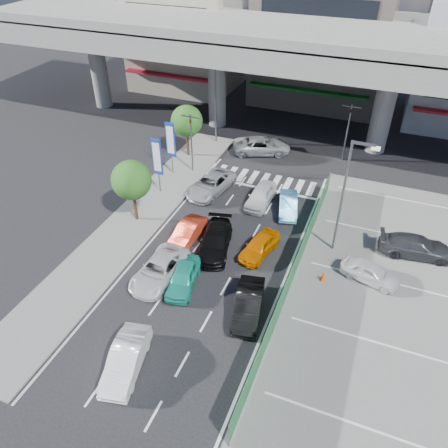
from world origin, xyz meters
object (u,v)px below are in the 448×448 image
at_px(signboard_near, 157,158).
at_px(kei_truck_front_right, 288,205).
at_px(taxi_orange_right, 259,246).
at_px(crossing_wagon_silver, 262,146).
at_px(signboard_far, 171,141).
at_px(sedan_white_mid_left, 159,270).
at_px(tree_near, 131,180).
at_px(taxi_teal_mid, 183,277).
at_px(parked_sedan_dgrey, 416,246).
at_px(hatch_white_back_mid, 126,359).
at_px(street_lamp_right, 347,189).
at_px(traffic_light_left, 191,129).
at_px(traffic_light_right, 349,119).
at_px(hatch_black_mid_right, 248,304).
at_px(sedan_white_front_mid, 261,196).
at_px(traffic_cone, 323,276).
at_px(street_lamp_left, 217,95).
at_px(taxi_orange_left, 187,232).
at_px(sedan_black_mid, 215,241).
at_px(wagon_silver_front_left, 211,184).
at_px(parked_sedan_white, 370,272).
at_px(tree_far, 187,121).

relative_size(signboard_near, kei_truck_front_right, 1.27).
xyz_separation_m(taxi_orange_right, crossing_wagon_silver, (-4.28, 13.86, 0.10)).
distance_m(signboard_far, sedan_white_mid_left, 13.09).
height_order(tree_near, taxi_orange_right, tree_near).
height_order(taxi_teal_mid, parked_sedan_dgrey, parked_sedan_dgrey).
height_order(tree_near, hatch_white_back_mid, tree_near).
relative_size(street_lamp_right, sedan_white_mid_left, 1.68).
relative_size(traffic_light_left, street_lamp_right, 0.65).
xyz_separation_m(traffic_light_right, crossing_wagon_silver, (-7.25, -1.44, -3.21)).
height_order(signboard_far, hatch_black_mid_right, signboard_far).
height_order(sedan_white_front_mid, traffic_cone, sedan_white_front_mid).
height_order(traffic_light_right, taxi_orange_right, traffic_light_right).
height_order(street_lamp_right, tree_near, street_lamp_right).
bearing_deg(kei_truck_front_right, sedan_white_mid_left, -133.55).
bearing_deg(street_lamp_left, parked_sedan_dgrey, -30.05).
bearing_deg(signboard_near, taxi_teal_mid, -54.18).
relative_size(taxi_orange_left, sedan_black_mid, 0.79).
relative_size(street_lamp_left, wagon_silver_front_left, 1.61).
distance_m(street_lamp_left, parked_sedan_dgrey, 21.67).
relative_size(sedan_black_mid, parked_sedan_white, 1.31).
bearing_deg(taxi_teal_mid, hatch_white_back_mid, -100.51).
height_order(hatch_black_mid_right, kei_truck_front_right, hatch_black_mid_right).
distance_m(street_lamp_left, kei_truck_front_right, 13.53).
bearing_deg(sedan_white_mid_left, sedan_white_front_mid, 74.34).
bearing_deg(crossing_wagon_silver, street_lamp_right, -164.81).
xyz_separation_m(sedan_white_mid_left, hatch_black_mid_right, (6.04, -0.70, 0.03)).
bearing_deg(taxi_teal_mid, taxi_orange_left, 102.33).
distance_m(traffic_light_right, hatch_white_back_mid, 27.17).
relative_size(hatch_white_back_mid, parked_sedan_white, 1.16).
bearing_deg(street_lamp_left, sedan_white_mid_left, -78.41).
bearing_deg(tree_far, taxi_teal_mid, -65.54).
bearing_deg(taxi_orange_right, taxi_orange_left, -162.86).
distance_m(street_lamp_left, signboard_near, 10.19).
bearing_deg(taxi_orange_left, signboard_far, 125.81).
relative_size(tree_far, traffic_cone, 6.52).
relative_size(traffic_light_right, sedan_black_mid, 1.09).
bearing_deg(tree_near, parked_sedan_dgrey, 9.91).
relative_size(signboard_near, hatch_black_mid_right, 1.12).
bearing_deg(crossing_wagon_silver, hatch_black_mid_right, 173.12).
bearing_deg(crossing_wagon_silver, taxi_orange_right, 174.69).
bearing_deg(hatch_white_back_mid, parked_sedan_dgrey, 35.94).
distance_m(sedan_black_mid, kei_truck_front_right, 7.00).
bearing_deg(traffic_light_left, hatch_black_mid_right, -54.12).
bearing_deg(taxi_teal_mid, hatch_black_mid_right, -18.70).
height_order(signboard_near, kei_truck_front_right, signboard_near).
relative_size(tree_far, hatch_black_mid_right, 1.15).
bearing_deg(street_lamp_right, signboard_far, 161.32).
distance_m(hatch_black_mid_right, sedan_white_front_mid, 11.29).
xyz_separation_m(hatch_white_back_mid, taxi_orange_left, (-1.66, 10.49, -0.07)).
xyz_separation_m(signboard_near, crossing_wagon_silver, (5.45, 9.57, -2.33)).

